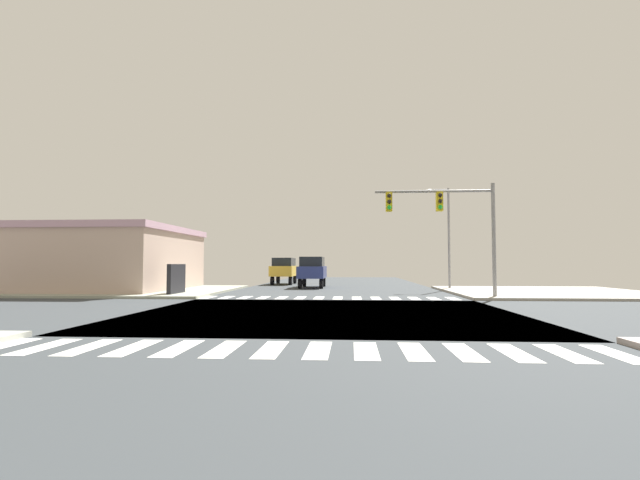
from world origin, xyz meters
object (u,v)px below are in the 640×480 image
object	(u,v)px
street_lamp	(445,228)
suv_leading_2	(312,269)
traffic_signal_mast	(446,214)
bank_building	(96,259)
suv_crossing_1	(284,269)

from	to	relation	value
street_lamp	suv_leading_2	world-z (taller)	street_lamp
traffic_signal_mast	street_lamp	world-z (taller)	street_lamp
bank_building	suv_leading_2	size ratio (longest dim) A/B	2.87
traffic_signal_mast	street_lamp	size ratio (longest dim) A/B	0.87
street_lamp	bank_building	xyz separation A→B (m)	(-23.76, -2.89, -2.20)
bank_building	suv_crossing_1	world-z (taller)	bank_building
street_lamp	bank_building	bearing A→B (deg)	-173.05
suv_leading_2	traffic_signal_mast	bearing A→B (deg)	126.38
bank_building	suv_leading_2	bearing A→B (deg)	20.60
street_lamp	suv_crossing_1	world-z (taller)	street_lamp
traffic_signal_mast	street_lamp	distance (m)	8.47
street_lamp	bank_building	world-z (taller)	street_lamp
bank_building	suv_leading_2	world-z (taller)	bank_building
street_lamp	suv_leading_2	distance (m)	10.30
traffic_signal_mast	bank_building	xyz separation A→B (m)	(-22.10, 5.41, -2.30)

